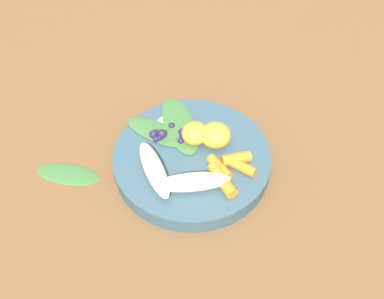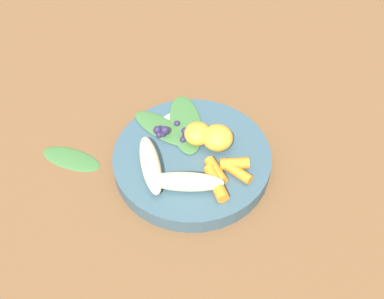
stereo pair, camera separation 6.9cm
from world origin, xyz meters
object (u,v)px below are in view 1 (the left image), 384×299
at_px(bowl, 192,159).
at_px(orange_segment_near, 195,133).
at_px(banana_peeled_right, 154,169).
at_px(kale_leaf_stray, 68,173).
at_px(banana_peeled_left, 193,182).

relative_size(bowl, orange_segment_near, 5.77).
bearing_deg(banana_peeled_right, kale_leaf_stray, -121.70).
height_order(orange_segment_near, kale_leaf_stray, orange_segment_near).
xyz_separation_m(banana_peeled_right, kale_leaf_stray, (-0.14, -0.05, -0.04)).
bearing_deg(kale_leaf_stray, banana_peeled_right, -177.46).
bearing_deg(kale_leaf_stray, orange_segment_near, -154.84).
bearing_deg(bowl, banana_peeled_right, -113.92).
distance_m(orange_segment_near, kale_leaf_stray, 0.22).
distance_m(bowl, banana_peeled_right, 0.08).
xyz_separation_m(bowl, orange_segment_near, (-0.01, 0.03, 0.03)).
bearing_deg(banana_peeled_right, orange_segment_near, 117.23).
bearing_deg(orange_segment_near, bowl, -70.44).
bearing_deg(orange_segment_near, banana_peeled_right, -101.66).
height_order(bowl, banana_peeled_left, banana_peeled_left).
distance_m(banana_peeled_right, kale_leaf_stray, 0.16).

